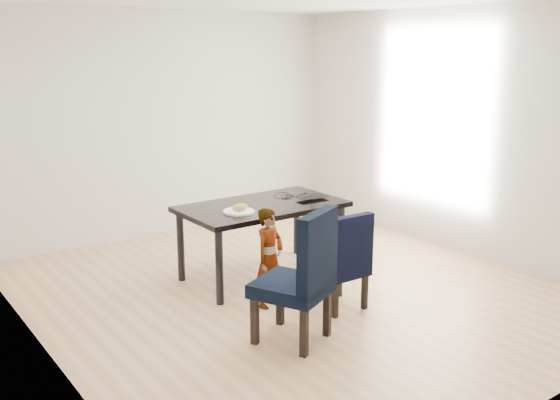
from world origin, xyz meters
TOP-DOWN VIEW (x-y plane):
  - floor at (0.00, 0.00)m, footprint 4.50×5.00m
  - wall_back at (0.00, 2.50)m, footprint 4.50×0.01m
  - wall_front at (0.00, -2.50)m, footprint 4.50×0.01m
  - wall_left at (-2.25, 0.00)m, footprint 0.01×5.00m
  - wall_right at (2.25, 0.00)m, footprint 0.01×5.00m
  - dining_table at (0.00, 0.50)m, footprint 1.60×0.90m
  - chair_left at (-0.62, -0.81)m, footprint 0.69×0.70m
  - chair_right at (0.10, -0.53)m, footprint 0.44×0.45m
  - child at (-0.37, -0.15)m, footprint 0.38×0.31m
  - plate at (-0.36, 0.36)m, footprint 0.37×0.37m
  - sandwich at (-0.34, 0.36)m, footprint 0.18×0.12m
  - laptop at (0.54, 0.41)m, footprint 0.35×0.24m
  - cable_tangle at (0.37, 0.57)m, footprint 0.17×0.17m

SIDE VIEW (x-z plane):
  - floor at x=0.00m, z-range -0.01..0.00m
  - dining_table at x=0.00m, z-range 0.00..0.75m
  - chair_right at x=0.10m, z-range 0.00..0.88m
  - child at x=-0.37m, z-range 0.00..0.89m
  - chair_left at x=-0.62m, z-range 0.00..1.07m
  - cable_tangle at x=0.37m, z-range 0.75..0.76m
  - plate at x=-0.36m, z-range 0.75..0.77m
  - laptop at x=0.54m, z-range 0.75..0.78m
  - sandwich at x=-0.34m, z-range 0.77..0.83m
  - wall_back at x=0.00m, z-range 0.00..2.70m
  - wall_front at x=0.00m, z-range 0.00..2.70m
  - wall_left at x=-2.25m, z-range 0.00..2.70m
  - wall_right at x=2.25m, z-range 0.00..2.70m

